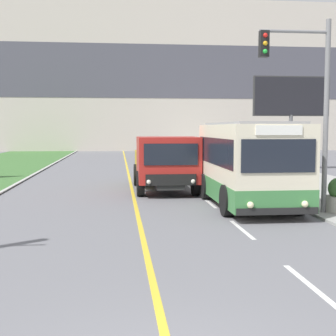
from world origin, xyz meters
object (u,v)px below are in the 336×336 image
at_px(traffic_light_mast, 308,92).
at_px(city_bus, 249,164).
at_px(dump_truck, 166,164).
at_px(planter_round_second, 299,182).
at_px(billboard_large, 291,99).

bearing_deg(traffic_light_mast, city_bus, 128.73).
height_order(dump_truck, traffic_light_mast, traffic_light_mast).
distance_m(traffic_light_mast, planter_round_second, 5.22).
bearing_deg(traffic_light_mast, dump_truck, 124.32).
distance_m(billboard_large, planter_round_second, 12.71).
bearing_deg(planter_round_second, city_bus, -141.34).
xyz_separation_m(traffic_light_mast, planter_round_second, (1.31, 3.83, -3.30)).
relative_size(city_bus, dump_truck, 0.97).
bearing_deg(city_bus, billboard_large, 63.96).
distance_m(dump_truck, billboard_large, 13.64).
relative_size(traffic_light_mast, planter_round_second, 5.16).
xyz_separation_m(traffic_light_mast, billboard_large, (5.25, 15.23, 0.73)).
relative_size(dump_truck, traffic_light_mast, 1.03).
distance_m(dump_truck, traffic_light_mast, 7.40).
bearing_deg(billboard_large, traffic_light_mast, -109.03).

